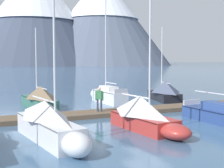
{
  "coord_description": "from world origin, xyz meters",
  "views": [
    {
      "loc": [
        -8.64,
        -16.85,
        3.91
      ],
      "look_at": [
        0.0,
        6.0,
        2.0
      ],
      "focal_mm": 50.98,
      "sensor_mm": 36.0,
      "label": 1
    }
  ],
  "objects_px": {
    "sailboat_far_berth": "(106,95)",
    "sailboat_end_of_dock": "(164,91)",
    "sailboat_mid_dock_port": "(39,97)",
    "person_on_dock": "(99,98)",
    "sailboat_second_berth": "(50,123)",
    "sailboat_outer_slip": "(224,115)",
    "sailboat_mid_dock_starboard": "(145,115)"
  },
  "relations": [
    {
      "from": "sailboat_mid_dock_port",
      "to": "sailboat_outer_slip",
      "type": "bearing_deg",
      "value": -47.53
    },
    {
      "from": "sailboat_far_berth",
      "to": "person_on_dock",
      "type": "xyz_separation_m",
      "value": [
        -2.82,
        -6.45,
        0.6
      ]
    },
    {
      "from": "sailboat_mid_dock_port",
      "to": "sailboat_end_of_dock",
      "type": "bearing_deg",
      "value": 2.11
    },
    {
      "from": "sailboat_second_berth",
      "to": "sailboat_end_of_dock",
      "type": "distance_m",
      "value": 17.18
    },
    {
      "from": "sailboat_end_of_dock",
      "to": "sailboat_second_berth",
      "type": "bearing_deg",
      "value": -138.07
    },
    {
      "from": "person_on_dock",
      "to": "sailboat_second_berth",
      "type": "bearing_deg",
      "value": -127.41
    },
    {
      "from": "person_on_dock",
      "to": "sailboat_end_of_dock",
      "type": "bearing_deg",
      "value": 34.36
    },
    {
      "from": "sailboat_mid_dock_port",
      "to": "person_on_dock",
      "type": "distance_m",
      "value": 6.31
    },
    {
      "from": "sailboat_mid_dock_starboard",
      "to": "sailboat_second_berth",
      "type": "bearing_deg",
      "value": -173.41
    },
    {
      "from": "sailboat_mid_dock_starboard",
      "to": "sailboat_outer_slip",
      "type": "distance_m",
      "value": 5.29
    },
    {
      "from": "sailboat_mid_dock_port",
      "to": "sailboat_second_berth",
      "type": "bearing_deg",
      "value": -95.19
    },
    {
      "from": "sailboat_second_berth",
      "to": "sailboat_end_of_dock",
      "type": "bearing_deg",
      "value": 41.93
    },
    {
      "from": "person_on_dock",
      "to": "sailboat_mid_dock_starboard",
      "type": "bearing_deg",
      "value": -79.47
    },
    {
      "from": "sailboat_mid_dock_starboard",
      "to": "sailboat_outer_slip",
      "type": "relative_size",
      "value": 1.09
    },
    {
      "from": "sailboat_second_berth",
      "to": "sailboat_end_of_dock",
      "type": "height_order",
      "value": "sailboat_second_berth"
    },
    {
      "from": "sailboat_mid_dock_starboard",
      "to": "sailboat_end_of_dock",
      "type": "bearing_deg",
      "value": 55.64
    },
    {
      "from": "sailboat_far_berth",
      "to": "sailboat_end_of_dock",
      "type": "bearing_deg",
      "value": -7.41
    },
    {
      "from": "sailboat_far_berth",
      "to": "person_on_dock",
      "type": "relative_size",
      "value": 5.51
    },
    {
      "from": "sailboat_second_berth",
      "to": "sailboat_mid_dock_port",
      "type": "relative_size",
      "value": 1.44
    },
    {
      "from": "sailboat_outer_slip",
      "to": "sailboat_end_of_dock",
      "type": "xyz_separation_m",
      "value": [
        2.15,
        10.95,
        0.36
      ]
    },
    {
      "from": "sailboat_second_berth",
      "to": "sailboat_outer_slip",
      "type": "xyz_separation_m",
      "value": [
        10.63,
        0.53,
        -0.4
      ]
    },
    {
      "from": "sailboat_outer_slip",
      "to": "person_on_dock",
      "type": "bearing_deg",
      "value": 140.04
    },
    {
      "from": "sailboat_mid_dock_port",
      "to": "sailboat_end_of_dock",
      "type": "height_order",
      "value": "sailboat_end_of_dock"
    },
    {
      "from": "sailboat_outer_slip",
      "to": "sailboat_end_of_dock",
      "type": "bearing_deg",
      "value": 78.91
    },
    {
      "from": "sailboat_end_of_dock",
      "to": "person_on_dock",
      "type": "bearing_deg",
      "value": -145.64
    },
    {
      "from": "sailboat_far_berth",
      "to": "person_on_dock",
      "type": "height_order",
      "value": "sailboat_far_berth"
    },
    {
      "from": "sailboat_outer_slip",
      "to": "sailboat_end_of_dock",
      "type": "distance_m",
      "value": 11.17
    },
    {
      "from": "sailboat_mid_dock_port",
      "to": "sailboat_end_of_dock",
      "type": "xyz_separation_m",
      "value": [
        11.78,
        0.43,
        0.03
      ]
    },
    {
      "from": "sailboat_mid_dock_port",
      "to": "sailboat_mid_dock_starboard",
      "type": "height_order",
      "value": "sailboat_mid_dock_starboard"
    },
    {
      "from": "sailboat_mid_dock_starboard",
      "to": "sailboat_outer_slip",
      "type": "bearing_deg",
      "value": -0.99
    },
    {
      "from": "sailboat_second_berth",
      "to": "person_on_dock",
      "type": "bearing_deg",
      "value": 52.59
    },
    {
      "from": "sailboat_far_berth",
      "to": "sailboat_outer_slip",
      "type": "height_order",
      "value": "sailboat_far_berth"
    }
  ]
}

